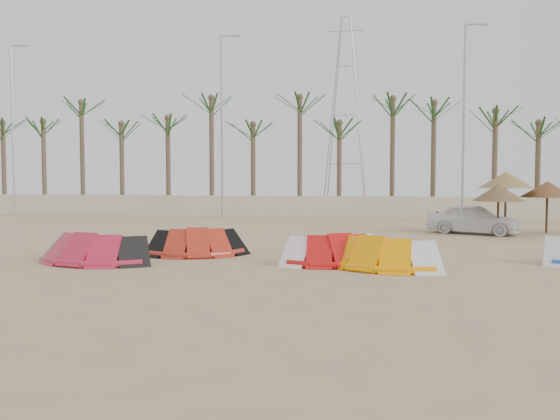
% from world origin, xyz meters
% --- Properties ---
extents(ground, '(120.00, 120.00, 0.00)m').
position_xyz_m(ground, '(0.00, 0.00, 0.00)').
color(ground, tan).
rests_on(ground, ground).
extents(boundary_wall, '(60.00, 0.30, 1.30)m').
position_xyz_m(boundary_wall, '(0.00, 22.00, 0.65)').
color(boundary_wall, beige).
rests_on(boundary_wall, ground).
extents(palm_line, '(52.00, 4.00, 7.70)m').
position_xyz_m(palm_line, '(0.67, 23.50, 6.44)').
color(palm_line, brown).
rests_on(palm_line, ground).
extents(lamp_a, '(1.25, 0.14, 11.00)m').
position_xyz_m(lamp_a, '(-19.96, 20.00, 5.77)').
color(lamp_a, '#A5A8AD').
rests_on(lamp_a, ground).
extents(lamp_b, '(1.25, 0.14, 11.00)m').
position_xyz_m(lamp_b, '(-5.96, 20.00, 5.77)').
color(lamp_b, '#A5A8AD').
rests_on(lamp_b, ground).
extents(lamp_c, '(1.25, 0.14, 11.00)m').
position_xyz_m(lamp_c, '(8.04, 20.00, 5.77)').
color(lamp_c, '#A5A8AD').
rests_on(lamp_c, ground).
extents(pylon, '(3.00, 3.00, 14.00)m').
position_xyz_m(pylon, '(1.00, 28.00, 0.00)').
color(pylon, '#A5A8AD').
rests_on(pylon, ground).
extents(kite_red_left, '(3.78, 2.18, 0.90)m').
position_xyz_m(kite_red_left, '(-4.60, 2.27, 0.42)').
color(kite_red_left, '#BB1C39').
rests_on(kite_red_left, ground).
extents(kite_red_mid, '(3.41, 2.40, 0.90)m').
position_xyz_m(kite_red_mid, '(-2.19, 4.16, 0.42)').
color(kite_red_mid, '#AD2918').
rests_on(kite_red_mid, ground).
extents(kite_red_right, '(3.51, 2.54, 0.90)m').
position_xyz_m(kite_red_right, '(2.15, 3.13, 0.42)').
color(kite_red_right, red).
rests_on(kite_red_right, ground).
extents(kite_orange, '(3.86, 2.76, 0.90)m').
position_xyz_m(kite_orange, '(3.18, 2.74, 0.42)').
color(kite_orange, '#FF9700').
rests_on(kite_orange, ground).
extents(parasol_left, '(2.31, 2.31, 2.67)m').
position_xyz_m(parasol_left, '(8.70, 12.81, 2.31)').
color(parasol_left, '#4C331E').
rests_on(parasol_left, ground).
extents(parasol_mid, '(2.09, 2.09, 2.14)m').
position_xyz_m(parasol_mid, '(8.13, 11.50, 1.79)').
color(parasol_mid, '#4C331E').
rests_on(parasol_mid, ground).
extents(parasol_right, '(2.25, 2.25, 2.26)m').
position_xyz_m(parasol_right, '(10.53, 13.33, 1.90)').
color(parasol_right, '#4C331E').
rests_on(parasol_right, ground).
extents(car, '(4.10, 2.94, 1.30)m').
position_xyz_m(car, '(7.31, 12.33, 0.65)').
color(car, white).
rests_on(car, ground).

